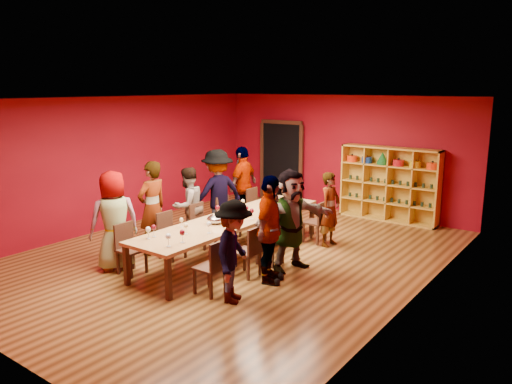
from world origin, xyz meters
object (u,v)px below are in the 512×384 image
chair_person_right_1 (250,249)px  person_right_2 (291,220)px  chair_person_right_4 (318,220)px  chair_person_left_0 (128,246)px  person_left_3 (217,193)px  chair_person_left_2 (201,223)px  tasting_table (233,221)px  person_left_1 (152,208)px  wine_bottle (291,195)px  person_left_4 (243,185)px  chair_person_left_1 (169,233)px  person_right_1 (270,230)px  chair_person_right_0 (213,265)px  spittoon_bowl (216,219)px  chair_person_right_2 (274,239)px  shelving_unit (390,181)px  person_left_0 (114,220)px  person_right_0 (234,252)px  person_right_4 (330,209)px  chair_person_left_4 (256,205)px  chair_person_left_3 (226,214)px  person_left_2 (188,206)px

chair_person_right_1 → person_right_2: person_right_2 is taller
person_right_2 → chair_person_right_4: bearing=31.3°
chair_person_left_0 → person_left_3: (-0.24, 2.67, 0.45)m
chair_person_right_4 → chair_person_left_2: bearing=-138.3°
chair_person_right_1 → chair_person_right_4: same height
tasting_table → chair_person_right_4: chair_person_right_4 is taller
person_left_1 → wine_bottle: bearing=153.2°
chair_person_left_0 → person_left_4: (-0.37, 3.75, 0.43)m
chair_person_left_1 → person_right_1: bearing=3.8°
chair_person_right_0 → spittoon_bowl: spittoon_bowl is taller
chair_person_left_0 → wine_bottle: (0.97, 3.75, 0.36)m
chair_person_left_2 → chair_person_right_2: size_ratio=1.00×
shelving_unit → person_left_0: bearing=-113.6°
tasting_table → person_left_1: 1.58m
tasting_table → person_left_4: 2.36m
person_left_1 → spittoon_bowl: size_ratio=5.50×
person_right_1 → chair_person_right_2: 0.93m
chair_person_left_0 → person_right_0: (2.23, 0.17, 0.30)m
person_left_4 → chair_person_right_4: size_ratio=2.08×
person_right_4 → shelving_unit: bearing=-1.6°
wine_bottle → chair_person_right_0: bearing=-76.6°
chair_person_right_4 → spittoon_bowl: bearing=-113.8°
chair_person_left_2 → chair_person_right_0: (1.82, -1.68, 0.00)m
shelving_unit → person_right_1: (-0.08, -4.97, -0.07)m
wine_bottle → shelving_unit: bearing=60.3°
chair_person_right_2 → chair_person_left_4: bearing=133.7°
tasting_table → chair_person_left_0: (-0.91, -1.78, -0.20)m
person_left_0 → person_left_3: 2.68m
chair_person_left_2 → chair_person_right_2: bearing=-0.4°
chair_person_left_4 → shelving_unit: bearing=45.5°
spittoon_bowl → person_right_2: bearing=21.4°
chair_person_left_4 → person_right_4: 2.13m
person_right_2 → person_right_1: bearing=-157.2°
chair_person_left_0 → person_left_4: person_left_4 is taller
person_right_1 → wine_bottle: (-1.26, 2.63, -0.05)m
person_left_1 → person_right_4: size_ratio=1.20×
chair_person_left_3 → wine_bottle: 1.49m
shelving_unit → spittoon_bowl: bearing=-106.8°
person_right_4 → chair_person_left_4: bearing=85.8°
chair_person_left_3 → spittoon_bowl: (0.87, -1.34, 0.33)m
shelving_unit → wine_bottle: bearing=-119.7°
chair_person_left_1 → person_right_1: person_right_1 is taller
tasting_table → person_right_4: (1.18, 1.70, 0.06)m
chair_person_left_2 → chair_person_right_1: 1.96m
shelving_unit → chair_person_left_1: 5.64m
chair_person_right_2 → person_left_2: bearing=179.6°
person_left_1 → chair_person_right_2: bearing=111.1°
person_left_0 → chair_person_right_4: size_ratio=2.01×
person_left_3 → tasting_table: bearing=71.0°
person_left_0 → person_right_0: size_ratio=1.13×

